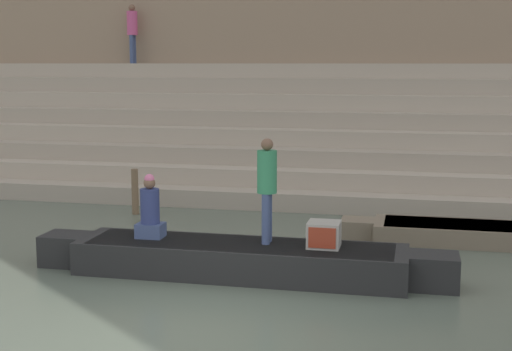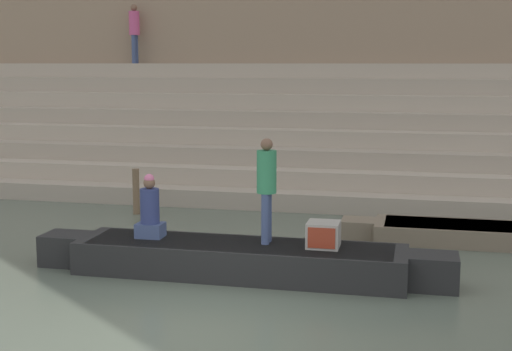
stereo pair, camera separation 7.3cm
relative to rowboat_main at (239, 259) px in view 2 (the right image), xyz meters
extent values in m
plane|color=#566051|center=(-0.08, -2.47, -0.27)|extent=(120.00, 120.00, 0.00)
cube|color=tan|center=(-0.08, 7.55, -0.07)|extent=(36.00, 5.35, 0.41)
cube|color=#B2A28D|center=(-0.08, 7.89, 0.35)|extent=(36.00, 4.68, 0.41)
cube|color=tan|center=(-0.08, 8.22, 0.76)|extent=(36.00, 4.01, 0.41)
cube|color=#B2A28D|center=(-0.08, 8.56, 1.17)|extent=(36.00, 3.35, 0.41)
cube|color=tan|center=(-0.08, 8.89, 1.59)|extent=(36.00, 2.68, 0.41)
cube|color=#B2A28D|center=(-0.08, 9.23, 2.00)|extent=(36.00, 2.01, 0.41)
cube|color=tan|center=(-0.08, 9.56, 2.42)|extent=(36.00, 1.34, 0.41)
cube|color=#B2A28D|center=(-0.08, 9.90, 2.83)|extent=(36.00, 0.67, 0.41)
cube|color=#937A60|center=(-0.08, 10.83, 4.78)|extent=(34.20, 1.20, 10.11)
cube|color=brown|center=(-0.08, 10.21, 0.03)|extent=(34.20, 0.12, 0.60)
cube|color=black|center=(0.00, 0.00, -0.02)|extent=(5.23, 1.17, 0.52)
cube|color=tan|center=(0.00, 0.00, 0.22)|extent=(4.81, 1.07, 0.05)
cube|color=black|center=(2.98, 0.00, -0.02)|extent=(0.73, 0.64, 0.52)
cube|color=black|center=(-2.98, 0.00, -0.02)|extent=(0.73, 0.64, 0.52)
cylinder|color=olive|center=(-0.78, 0.68, 0.14)|extent=(2.49, 0.04, 0.04)
cylinder|color=#3D4C75|center=(0.41, 0.23, 0.64)|extent=(0.13, 0.13, 0.80)
cylinder|color=#3D4C75|center=(0.41, 0.06, 0.64)|extent=(0.13, 0.13, 0.80)
cylinder|color=#338456|center=(0.41, 0.14, 1.38)|extent=(0.31, 0.31, 0.67)
sphere|color=brown|center=(0.41, 0.14, 1.81)|extent=(0.19, 0.19, 0.19)
cube|color=#3D4C75|center=(-1.51, 0.09, 0.36)|extent=(0.43, 0.34, 0.23)
cylinder|color=navy|center=(-1.51, 0.09, 0.76)|extent=(0.31, 0.31, 0.57)
sphere|color=brown|center=(-1.51, 0.09, 1.14)|extent=(0.19, 0.19, 0.19)
sphere|color=pink|center=(-1.51, 0.09, 1.21)|extent=(0.16, 0.16, 0.16)
cube|color=#9E998E|center=(1.32, 0.08, 0.44)|extent=(0.50, 0.46, 0.40)
cube|color=#99331E|center=(1.32, -0.16, 0.44)|extent=(0.42, 0.02, 0.32)
cube|color=#756651|center=(4.24, 2.93, -0.10)|extent=(4.58, 1.15, 0.35)
cube|color=tan|center=(4.24, 2.93, 0.05)|extent=(4.22, 1.05, 0.05)
cube|color=#756651|center=(1.63, 2.93, -0.10)|extent=(0.64, 0.63, 0.35)
cylinder|color=brown|center=(-3.37, 4.00, 0.23)|extent=(0.15, 0.15, 1.01)
cylinder|color=#3D4C75|center=(-5.73, 9.98, 3.46)|extent=(0.13, 0.13, 0.84)
cylinder|color=#3D4C75|center=(-5.73, 9.81, 3.46)|extent=(0.13, 0.13, 0.84)
cylinder|color=#C64C7F|center=(-5.73, 9.90, 4.23)|extent=(0.31, 0.31, 0.70)
sphere|color=brown|center=(-5.73, 9.90, 4.68)|extent=(0.20, 0.20, 0.20)
camera|label=1|loc=(2.61, -10.58, 3.06)|focal=50.00mm
camera|label=2|loc=(2.68, -10.56, 3.06)|focal=50.00mm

